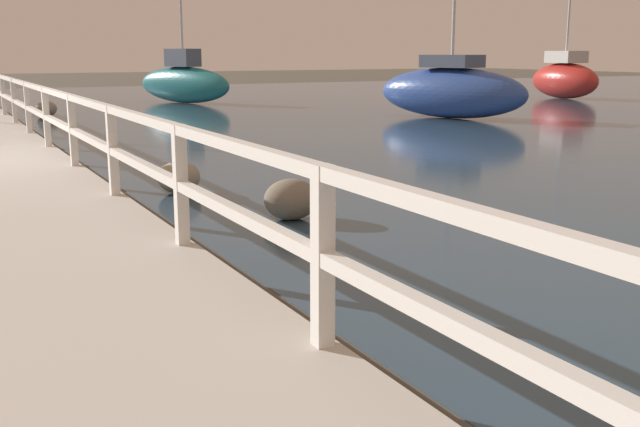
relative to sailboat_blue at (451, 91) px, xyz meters
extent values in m
cube|color=white|center=(-11.48, -13.89, 0.00)|extent=(0.10, 0.10, 0.99)
cube|color=white|center=(-11.48, -11.40, 0.00)|extent=(0.10, 0.10, 0.99)
cube|color=white|center=(-11.48, -8.90, 0.00)|extent=(0.10, 0.10, 0.99)
cube|color=white|center=(-11.48, -6.41, 0.00)|extent=(0.10, 0.10, 0.99)
cube|color=white|center=(-11.48, -3.92, 0.00)|extent=(0.10, 0.10, 0.99)
cube|color=white|center=(-11.48, -1.43, 0.00)|extent=(0.10, 0.10, 0.99)
cube|color=white|center=(-11.48, 1.07, 0.00)|extent=(0.10, 0.10, 0.99)
cube|color=white|center=(-11.48, 3.56, 0.00)|extent=(0.10, 0.10, 0.99)
cube|color=white|center=(-11.48, -5.16, 0.46)|extent=(0.09, 32.50, 0.08)
cube|color=white|center=(-11.48, -5.16, 0.00)|extent=(0.09, 32.50, 0.08)
ellipsoid|color=slate|center=(-9.74, -9.84, -0.55)|extent=(0.62, 0.56, 0.46)
ellipsoid|color=gray|center=(-10.36, -7.68, -0.56)|extent=(0.57, 0.51, 0.43)
ellipsoid|color=gray|center=(-10.13, 5.99, -0.55)|extent=(0.60, 0.54, 0.45)
ellipsoid|color=#2D4C9E|center=(0.00, 0.00, -0.06)|extent=(3.06, 5.00, 1.42)
cube|color=#4C566B|center=(0.00, 0.00, 0.82)|extent=(1.53, 1.79, 0.35)
ellipsoid|color=#1E707A|center=(-4.71, 9.90, -0.11)|extent=(2.66, 5.10, 1.32)
cube|color=#4C566B|center=(-4.71, 9.90, 0.87)|extent=(1.11, 1.48, 0.64)
cylinder|color=silver|center=(-4.71, 9.90, 2.35)|extent=(0.09, 0.09, 3.59)
ellipsoid|color=red|center=(9.83, 5.37, -0.06)|extent=(1.77, 3.69, 1.42)
cube|color=beige|center=(9.83, 5.37, 0.89)|extent=(1.15, 1.52, 0.47)
camera|label=1|loc=(-13.27, -17.28, 1.07)|focal=42.00mm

